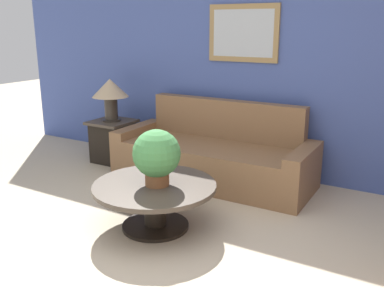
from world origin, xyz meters
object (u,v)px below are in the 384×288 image
at_px(couch_main, 214,156).
at_px(coffee_table, 155,196).
at_px(side_table, 113,141).
at_px(potted_plant_on_table, 157,155).
at_px(table_lamp, 110,91).

xyz_separation_m(couch_main, coffee_table, (0.11, -1.35, 0.01)).
bearing_deg(coffee_table, side_table, 140.56).
distance_m(coffee_table, potted_plant_on_table, 0.38).
bearing_deg(coffee_table, couch_main, 94.76).
height_order(couch_main, potted_plant_on_table, potted_plant_on_table).
bearing_deg(potted_plant_on_table, side_table, 141.02).
bearing_deg(side_table, coffee_table, -39.44).
relative_size(coffee_table, table_lamp, 1.99).
bearing_deg(couch_main, potted_plant_on_table, -83.83).
bearing_deg(side_table, potted_plant_on_table, -38.98).
bearing_deg(coffee_table, potted_plant_on_table, -10.56).
xyz_separation_m(coffee_table, potted_plant_on_table, (0.03, -0.01, 0.38)).
bearing_deg(couch_main, coffee_table, -85.24).
bearing_deg(table_lamp, couch_main, 1.27).
bearing_deg(potted_plant_on_table, couch_main, 96.17).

